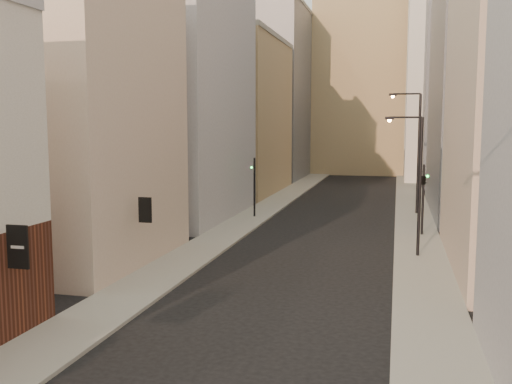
% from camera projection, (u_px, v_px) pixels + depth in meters
% --- Properties ---
extents(sidewalk_left, '(3.00, 140.00, 0.15)m').
position_uv_depth(sidewalk_left, '(281.00, 199.00, 58.92)').
color(sidewalk_left, '#9A988D').
rests_on(sidewalk_left, ground).
extents(sidewalk_right, '(3.00, 140.00, 0.15)m').
position_uv_depth(sidewalk_right, '(411.00, 203.00, 55.81)').
color(sidewalk_right, '#9A988D').
rests_on(sidewalk_right, ground).
extents(left_bldg_beige, '(8.00, 12.00, 16.00)m').
position_uv_depth(left_bldg_beige, '(80.00, 119.00, 31.35)').
color(left_bldg_beige, '#BEA590').
rests_on(left_bldg_beige, ground).
extents(left_bldg_grey, '(8.00, 16.00, 20.00)m').
position_uv_depth(left_bldg_grey, '(185.00, 96.00, 46.54)').
color(left_bldg_grey, '#98989D').
rests_on(left_bldg_grey, ground).
extents(left_bldg_tan, '(8.00, 18.00, 17.00)m').
position_uv_depth(left_bldg_tan, '(243.00, 117.00, 64.06)').
color(left_bldg_tan, tan).
rests_on(left_bldg_tan, ground).
extents(left_bldg_wingrid, '(8.00, 20.00, 24.00)m').
position_uv_depth(left_bldg_wingrid, '(279.00, 95.00, 82.93)').
color(left_bldg_wingrid, gray).
rests_on(left_bldg_wingrid, ground).
extents(right_bldg_wingrid, '(8.00, 20.00, 26.00)m').
position_uv_depth(right_bldg_wingrid, '(485.00, 62.00, 48.16)').
color(right_bldg_wingrid, gray).
rests_on(right_bldg_wingrid, ground).
extents(clock_tower, '(14.00, 14.00, 44.90)m').
position_uv_depth(clock_tower, '(361.00, 62.00, 91.20)').
color(clock_tower, tan).
rests_on(clock_tower, ground).
extents(white_tower, '(8.00, 8.00, 41.50)m').
position_uv_depth(white_tower, '(439.00, 41.00, 74.96)').
color(white_tower, silver).
rests_on(white_tower, ground).
extents(streetlamp_near, '(2.56, 0.90, 10.00)m').
position_uv_depth(streetlamp_near, '(506.00, 298.00, 6.53)').
color(streetlamp_near, black).
rests_on(streetlamp_near, ground).
extents(streetlamp_mid, '(2.14, 0.36, 8.16)m').
position_uv_depth(streetlamp_mid, '(416.00, 178.00, 32.58)').
color(streetlamp_mid, black).
rests_on(streetlamp_mid, ground).
extents(streetlamp_far, '(2.71, 0.48, 10.34)m').
position_uv_depth(streetlamp_far, '(416.00, 146.00, 48.30)').
color(streetlamp_far, black).
rests_on(streetlamp_far, ground).
extents(traffic_light_left, '(0.59, 0.53, 5.00)m').
position_uv_depth(traffic_light_left, '(254.00, 175.00, 46.79)').
color(traffic_light_left, black).
rests_on(traffic_light_left, ground).
extents(traffic_light_right, '(0.63, 0.59, 5.00)m').
position_uv_depth(traffic_light_right, '(424.00, 182.00, 38.99)').
color(traffic_light_right, black).
rests_on(traffic_light_right, ground).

